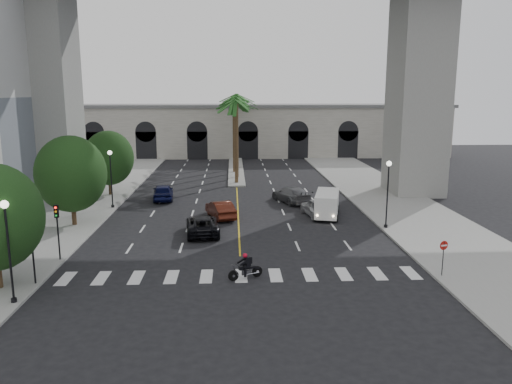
# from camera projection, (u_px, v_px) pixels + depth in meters

# --- Properties ---
(ground) EXTENTS (140.00, 140.00, 0.00)m
(ground) POSITION_uv_depth(u_px,v_px,m) (241.00, 267.00, 30.34)
(ground) COLOR black
(ground) RESTS_ON ground
(sidewalk_left) EXTENTS (8.00, 100.00, 0.15)m
(sidewalk_left) POSITION_uv_depth(u_px,v_px,m) (69.00, 211.00, 44.34)
(sidewalk_left) COLOR gray
(sidewalk_left) RESTS_ON ground
(sidewalk_right) EXTENTS (8.00, 100.00, 0.15)m
(sidewalk_right) POSITION_uv_depth(u_px,v_px,m) (401.00, 207.00, 45.71)
(sidewalk_right) COLOR gray
(sidewalk_right) RESTS_ON ground
(median) EXTENTS (2.00, 24.00, 0.20)m
(median) POSITION_uv_depth(u_px,v_px,m) (236.00, 170.00, 67.55)
(median) COLOR gray
(median) RESTS_ON ground
(pier_building) EXTENTS (71.00, 10.50, 8.50)m
(pier_building) POSITION_uv_depth(u_px,v_px,m) (235.00, 130.00, 83.38)
(pier_building) COLOR beige
(pier_building) RESTS_ON ground
(bridge) EXTENTS (75.00, 13.00, 26.00)m
(bridge) POSITION_uv_depth(u_px,v_px,m) (271.00, 8.00, 48.42)
(bridge) COLOR gray
(bridge) RESTS_ON ground
(palm_a) EXTENTS (3.20, 3.20, 10.30)m
(palm_a) POSITION_uv_depth(u_px,v_px,m) (236.00, 105.00, 55.99)
(palm_a) COLOR #47331E
(palm_a) RESTS_ON ground
(palm_b) EXTENTS (3.20, 3.20, 10.60)m
(palm_b) POSITION_uv_depth(u_px,v_px,m) (237.00, 101.00, 59.86)
(palm_b) COLOR #47331E
(palm_b) RESTS_ON ground
(palm_c) EXTENTS (3.20, 3.20, 10.10)m
(palm_c) POSITION_uv_depth(u_px,v_px,m) (234.00, 105.00, 63.85)
(palm_c) COLOR #47331E
(palm_c) RESTS_ON ground
(palm_d) EXTENTS (3.20, 3.20, 10.90)m
(palm_d) POSITION_uv_depth(u_px,v_px,m) (236.00, 98.00, 67.64)
(palm_d) COLOR #47331E
(palm_d) RESTS_ON ground
(palm_e) EXTENTS (3.20, 3.20, 10.40)m
(palm_e) POSITION_uv_depth(u_px,v_px,m) (235.00, 101.00, 71.64)
(palm_e) COLOR #47331E
(palm_e) RESTS_ON ground
(palm_f) EXTENTS (3.20, 3.20, 10.70)m
(palm_f) POSITION_uv_depth(u_px,v_px,m) (236.00, 99.00, 75.52)
(palm_f) COLOR #47331E
(palm_f) RESTS_ON ground
(street_tree_mid) EXTENTS (5.44, 5.44, 7.21)m
(street_tree_mid) POSITION_uv_depth(u_px,v_px,m) (71.00, 174.00, 38.72)
(street_tree_mid) COLOR #382616
(street_tree_mid) RESTS_ON ground
(street_tree_far) EXTENTS (5.04, 5.04, 6.68)m
(street_tree_far) POSITION_uv_depth(u_px,v_px,m) (109.00, 158.00, 50.54)
(street_tree_far) COLOR #382616
(street_tree_far) RESTS_ON ground
(lamp_post_left_near) EXTENTS (0.40, 0.40, 5.35)m
(lamp_post_left_near) POSITION_uv_depth(u_px,v_px,m) (8.00, 243.00, 24.29)
(lamp_post_left_near) COLOR black
(lamp_post_left_near) RESTS_ON ground
(lamp_post_left_far) EXTENTS (0.40, 0.40, 5.35)m
(lamp_post_left_far) POSITION_uv_depth(u_px,v_px,m) (111.00, 174.00, 44.86)
(lamp_post_left_far) COLOR black
(lamp_post_left_far) RESTS_ON ground
(lamp_post_right) EXTENTS (0.40, 0.40, 5.35)m
(lamp_post_right) POSITION_uv_depth(u_px,v_px,m) (388.00, 189.00, 38.07)
(lamp_post_right) COLOR black
(lamp_post_right) RESTS_ON ground
(traffic_signal_near) EXTENTS (0.25, 0.18, 3.65)m
(traffic_signal_near) POSITION_uv_depth(u_px,v_px,m) (32.00, 242.00, 26.89)
(traffic_signal_near) COLOR black
(traffic_signal_near) RESTS_ON ground
(traffic_signal_far) EXTENTS (0.25, 0.18, 3.65)m
(traffic_signal_far) POSITION_uv_depth(u_px,v_px,m) (57.00, 223.00, 30.80)
(traffic_signal_far) COLOR black
(traffic_signal_far) RESTS_ON ground
(motorcycle_rider) EXTENTS (1.98, 0.95, 1.53)m
(motorcycle_rider) POSITION_uv_depth(u_px,v_px,m) (246.00, 267.00, 28.31)
(motorcycle_rider) COLOR black
(motorcycle_rider) RESTS_ON ground
(car_a) EXTENTS (2.64, 4.82, 1.55)m
(car_a) POSITION_uv_depth(u_px,v_px,m) (317.00, 207.00, 42.62)
(car_a) COLOR #B0B1B5
(car_a) RESTS_ON ground
(car_b) EXTENTS (2.83, 4.76, 1.48)m
(car_b) POSITION_uv_depth(u_px,v_px,m) (220.00, 209.00, 42.08)
(car_b) COLOR #46180E
(car_b) RESTS_ON ground
(car_c) EXTENTS (2.83, 5.25, 1.40)m
(car_c) POSITION_uv_depth(u_px,v_px,m) (202.00, 225.00, 37.26)
(car_c) COLOR black
(car_c) RESTS_ON ground
(car_d) EXTENTS (3.90, 5.67, 1.53)m
(car_d) POSITION_uv_depth(u_px,v_px,m) (291.00, 195.00, 48.04)
(car_d) COLOR #57575B
(car_d) RESTS_ON ground
(car_e) EXTENTS (2.40, 4.88, 1.60)m
(car_e) POSITION_uv_depth(u_px,v_px,m) (163.00, 192.00, 49.11)
(car_e) COLOR #0D113E
(car_e) RESTS_ON ground
(cargo_van) EXTENTS (2.94, 5.25, 2.11)m
(cargo_van) POSITION_uv_depth(u_px,v_px,m) (327.00, 203.00, 42.36)
(cargo_van) COLOR white
(cargo_van) RESTS_ON ground
(pedestrian_b) EXTENTS (0.94, 0.93, 1.54)m
(pedestrian_b) POSITION_uv_depth(u_px,v_px,m) (31.00, 225.00, 36.46)
(pedestrian_b) COLOR black
(pedestrian_b) RESTS_ON sidewalk_left
(do_not_enter_sign) EXTENTS (0.53, 0.18, 2.21)m
(do_not_enter_sign) POSITION_uv_depth(u_px,v_px,m) (443.00, 251.00, 28.24)
(do_not_enter_sign) COLOR black
(do_not_enter_sign) RESTS_ON ground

